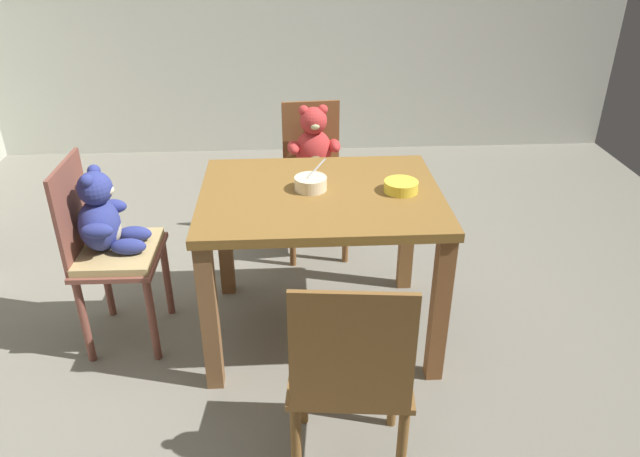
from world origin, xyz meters
TOP-DOWN VIEW (x-y plane):
  - ground_plane at (0.00, 0.00)m, footprint 5.20×5.20m
  - dining_table at (0.00, 0.00)m, footprint 1.06×0.83m
  - teddy_chair_near_left at (-0.96, 0.00)m, footprint 0.37×0.42m
  - teddy_chair_far_center at (0.01, 0.84)m, footprint 0.40×0.44m
  - teddy_chair_near_front at (0.05, -0.86)m, footprint 0.45×0.45m
  - porridge_bowl_cream_center at (-0.04, 0.03)m, footprint 0.14×0.14m
  - porridge_bowl_yellow_near_right at (0.35, -0.01)m, footprint 0.15×0.15m

SIDE VIEW (x-z plane):
  - ground_plane at x=0.00m, z-range -0.04..0.00m
  - teddy_chair_near_front at x=0.05m, z-range 0.09..0.98m
  - teddy_chair_far_center at x=0.01m, z-range 0.13..1.01m
  - teddy_chair_near_left at x=-0.96m, z-range 0.12..1.02m
  - dining_table at x=0.00m, z-range 0.25..0.99m
  - porridge_bowl_yellow_near_right at x=0.35m, z-range 0.75..0.80m
  - porridge_bowl_cream_center at x=-0.04m, z-range 0.71..0.84m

